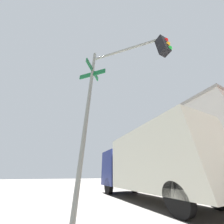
# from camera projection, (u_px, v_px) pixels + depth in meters

# --- Properties ---
(traffic_signal_near) EXTENTS (2.41, 2.57, 5.92)m
(traffic_signal_near) POSITION_uv_depth(u_px,v_px,m) (123.00, 73.00, 3.77)
(traffic_signal_near) COLOR slate
(traffic_signal_near) RESTS_ON ground_plane
(building_stucco) EXTENTS (14.36, 25.25, 10.76)m
(building_stucco) POSITION_uv_depth(u_px,v_px,m) (222.00, 150.00, 20.69)
(building_stucco) COLOR #BCB7AD
(building_stucco) RESTS_ON ground_plane
(box_truck_second) EXTENTS (8.19, 2.60, 3.49)m
(box_truck_second) POSITION_uv_depth(u_px,v_px,m) (145.00, 162.00, 6.85)
(box_truck_second) COLOR navy
(box_truck_second) RESTS_ON ground_plane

